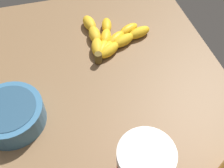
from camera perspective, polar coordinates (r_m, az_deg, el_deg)
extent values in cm
cube|color=brown|center=(71.17, -1.90, -1.87)|extent=(81.81, 65.17, 4.68)
ellipsoid|color=yellow|center=(76.03, -0.56, 7.02)|extent=(6.40, 7.63, 3.05)
ellipsoid|color=yellow|center=(78.98, 2.46, 9.01)|extent=(5.76, 7.73, 3.05)
ellipsoid|color=yellow|center=(81.81, 5.65, 10.56)|extent=(5.02, 7.69, 3.05)
ellipsoid|color=gold|center=(76.47, -1.30, 7.20)|extent=(6.82, 6.62, 2.82)
ellipsoid|color=gold|center=(79.73, 0.86, 9.44)|extent=(6.23, 7.06, 2.82)
ellipsoid|color=gold|center=(82.77, 3.44, 11.20)|extent=(5.42, 7.25, 2.82)
ellipsoid|color=yellow|center=(76.61, -1.99, 7.31)|extent=(6.87, 5.62, 2.87)
ellipsoid|color=yellow|center=(80.20, -1.26, 9.76)|extent=(6.89, 4.96, 2.87)
ellipsoid|color=yellow|center=(84.01, -1.11, 12.02)|extent=(6.75, 4.19, 2.87)
ellipsoid|color=gold|center=(76.73, -3.04, 7.57)|extent=(7.20, 4.42, 3.31)
ellipsoid|color=gold|center=(80.68, -3.59, 10.16)|extent=(6.75, 3.35, 3.31)
ellipsoid|color=gold|center=(84.66, -4.71, 12.39)|extent=(7.17, 4.34, 3.31)
cylinder|color=brown|center=(73.65, -2.86, 5.42)|extent=(2.00, 2.00, 3.00)
cylinder|color=silver|center=(43.21, 7.11, -14.56)|extent=(9.07, 9.07, 2.08)
cylinder|color=teal|center=(65.46, -20.17, -5.99)|extent=(14.91, 14.91, 5.26)
cylinder|color=navy|center=(65.14, -20.27, -5.80)|extent=(12.22, 12.22, 4.74)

